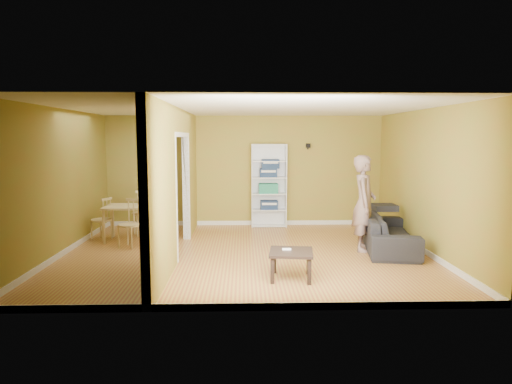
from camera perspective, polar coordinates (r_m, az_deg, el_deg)
The scene contains 16 objects.
room_shell at distance 8.09m, azimuth -1.38°, elevation 1.23°, with size 6.50×6.50×6.50m.
partition at distance 8.18m, azimuth -9.82°, elevation 1.19°, with size 0.22×5.50×2.60m, color olive, non-canonical shape.
wall_speaker at distance 10.86m, azimuth 6.54°, elevation 5.78°, with size 0.10×0.10×0.10m, color black.
sofa at distance 8.95m, azimuth 16.24°, elevation -4.20°, with size 0.94×2.20×0.84m, color black.
person at distance 8.61m, azimuth 13.38°, elevation -0.36°, with size 0.59×0.76×2.08m, color slate.
bookshelf at distance 10.74m, azimuth 1.61°, elevation 0.84°, with size 0.82×0.36×1.94m.
paper_box_navy_a at distance 10.74m, azimuth 1.64°, elevation -1.61°, with size 0.40×0.26×0.21m, color navy.
paper_box_teal at distance 10.69m, azimuth 1.55°, elevation 0.46°, with size 0.44×0.29×0.23m, color teal.
paper_box_navy_b at distance 10.66m, azimuth 1.55°, elevation 2.43°, with size 0.40×0.26×0.20m, color navy.
paper_box_navy_c at distance 10.65m, azimuth 1.81°, elevation 3.56°, with size 0.41×0.27×0.21m, color #1B2349.
coffee_table at distance 6.83m, azimuth 4.42°, elevation -7.88°, with size 0.63×0.63×0.42m.
game_controller at distance 6.86m, azimuth 3.86°, elevation -7.13°, with size 0.13×0.04×0.03m, color white.
dining_table at distance 9.59m, azimuth -14.99°, elevation -2.11°, with size 1.15×0.76×0.72m.
chair_left at distance 9.86m, azimuth -18.79°, elevation -3.17°, with size 0.40×0.40×0.88m, color tan, non-canonical shape.
chair_near at distance 9.05m, azimuth -15.59°, elevation -3.81°, with size 0.42×0.42×0.92m, color #DAB27D, non-canonical shape.
chair_far at distance 10.12m, azimuth -13.99°, elevation -2.43°, with size 0.45×0.45×0.99m, color #D7B68B, non-canonical shape.
Camera 1 is at (-0.03, -8.06, 2.09)m, focal length 32.00 mm.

